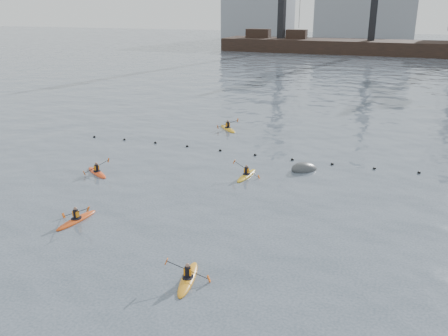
% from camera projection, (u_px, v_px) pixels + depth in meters
% --- Properties ---
extents(float_line, '(33.24, 0.73, 0.24)m').
position_uv_depth(float_line, '(274.00, 157.00, 36.77)').
color(float_line, black).
rests_on(float_line, ground).
extents(barge_pier, '(72.00, 19.30, 29.50)m').
position_uv_depth(barge_pier, '(369.00, 46.00, 113.47)').
color(barge_pier, black).
rests_on(barge_pier, ground).
extents(skyline, '(141.00, 28.00, 22.00)m').
position_uv_depth(skyline, '(390.00, 11.00, 145.89)').
color(skyline, gray).
rests_on(skyline, ground).
extents(kayaker_0, '(2.05, 3.00, 1.16)m').
position_uv_depth(kayaker_0, '(76.00, 219.00, 25.91)').
color(kayaker_0, '#D44814').
rests_on(kayaker_0, ground).
extents(kayaker_1, '(1.98, 2.94, 1.09)m').
position_uv_depth(kayaker_1, '(188.00, 278.00, 20.34)').
color(kayaker_1, orange).
rests_on(kayaker_1, ground).
extents(kayaker_2, '(2.70, 2.04, 1.04)m').
position_uv_depth(kayaker_2, '(97.00, 172.00, 33.24)').
color(kayaker_2, '#EC4416').
rests_on(kayaker_2, ground).
extents(kayaker_3, '(2.05, 2.97, 1.18)m').
position_uv_depth(kayaker_3, '(246.00, 175.00, 32.66)').
color(kayaker_3, gold).
rests_on(kayaker_3, ground).
extents(kayaker_5, '(2.66, 2.80, 1.08)m').
position_uv_depth(kayaker_5, '(228.00, 128.00, 44.94)').
color(kayaker_5, gold).
rests_on(kayaker_5, ground).
extents(mooring_buoy, '(2.54, 2.67, 1.54)m').
position_uv_depth(mooring_buoy, '(305.00, 170.00, 33.96)').
color(mooring_buoy, '#424547').
rests_on(mooring_buoy, ground).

